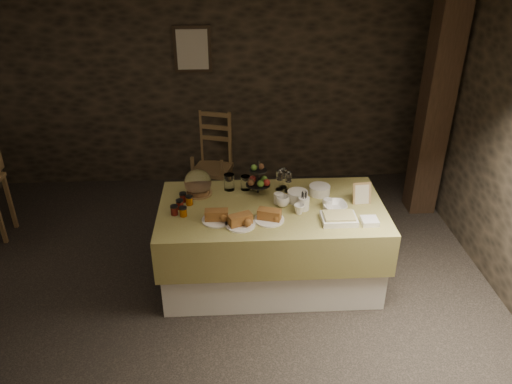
{
  "coord_description": "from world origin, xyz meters",
  "views": [
    {
      "loc": [
        0.28,
        -3.59,
        3.1
      ],
      "look_at": [
        0.49,
        0.2,
        1.03
      ],
      "focal_mm": 35.0,
      "sensor_mm": 36.0,
      "label": 1
    }
  ],
  "objects_px": {
    "buffet_table": "(271,238)",
    "chair": "(212,154)",
    "timber_column": "(436,106)",
    "fruit_stand": "(259,180)"
  },
  "relations": [
    {
      "from": "buffet_table",
      "to": "chair",
      "type": "height_order",
      "value": "chair"
    },
    {
      "from": "buffet_table",
      "to": "timber_column",
      "type": "height_order",
      "value": "timber_column"
    },
    {
      "from": "buffet_table",
      "to": "chair",
      "type": "relative_size",
      "value": 2.7
    },
    {
      "from": "timber_column",
      "to": "fruit_stand",
      "type": "distance_m",
      "value": 2.28
    },
    {
      "from": "fruit_stand",
      "to": "timber_column",
      "type": "bearing_deg",
      "value": 26.38
    },
    {
      "from": "timber_column",
      "to": "fruit_stand",
      "type": "relative_size",
      "value": 7.88
    },
    {
      "from": "chair",
      "to": "timber_column",
      "type": "relative_size",
      "value": 0.29
    },
    {
      "from": "chair",
      "to": "timber_column",
      "type": "height_order",
      "value": "timber_column"
    },
    {
      "from": "chair",
      "to": "timber_column",
      "type": "distance_m",
      "value": 2.78
    },
    {
      "from": "buffet_table",
      "to": "timber_column",
      "type": "xyz_separation_m",
      "value": [
        1.91,
        1.28,
        0.83
      ]
    }
  ]
}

